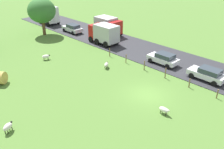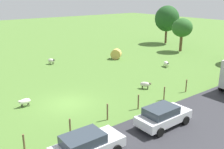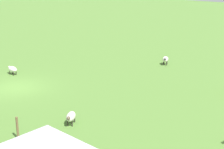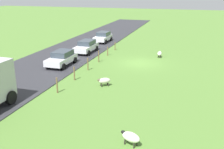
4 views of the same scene
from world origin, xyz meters
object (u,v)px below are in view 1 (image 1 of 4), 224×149
hay_bale_0 (0,78)px  sheep_0 (8,127)px  truck_1 (49,15)px  car_3 (72,28)px  sheep_1 (46,57)px  tree_2 (42,11)px  car_0 (163,58)px  sheep_2 (106,65)px  truck_2 (108,26)px  truck_0 (104,33)px  car_2 (208,74)px  sheep_3 (164,110)px

hay_bale_0 → sheep_0: bearing=-108.8°
truck_1 → car_3: truck_1 is taller
sheep_1 → tree_2: (5.92, 10.41, 3.79)m
truck_1 → car_0: bearing=-90.3°
sheep_2 → car_0: bearing=-35.6°
truck_2 → truck_0: bearing=-141.7°
sheep_1 → car_2: bearing=-61.3°
sheep_2 → tree_2: bearing=84.3°
sheep_3 → hay_bale_0: size_ratio=0.75×
sheep_0 → truck_2: 27.42m
tree_2 → sheep_3: bearing=-99.6°
sheep_2 → truck_0: bearing=48.8°
sheep_2 → truck_2: size_ratio=0.23×
truck_0 → truck_1: bearing=89.6°
truck_2 → truck_1: bearing=103.4°
truck_0 → truck_1: 16.79m
sheep_0 → car_0: bearing=-2.9°
sheep_3 → tree_2: (4.92, 29.21, 3.80)m
car_2 → car_3: bearing=89.7°
sheep_1 → truck_0: truck_0 is taller
sheep_3 → car_3: 28.13m
sheep_2 → car_3: car_3 is taller
sheep_2 → car_0: car_0 is taller
sheep_2 → truck_1: size_ratio=0.25×
car_2 → sheep_2: bearing=119.4°
sheep_0 → sheep_2: (14.34, 3.37, -0.05)m
truck_0 → sheep_2: bearing=-131.2°
sheep_3 → hay_bale_0: 18.29m
sheep_1 → car_0: 16.00m
tree_2 → car_3: tree_2 is taller
truck_1 → car_0: truck_1 is taller
truck_1 → truck_2: bearing=-76.6°
sheep_0 → hay_bale_0: hay_bale_0 is taller
sheep_3 → tree_2: 29.86m
hay_bale_0 → truck_2: bearing=12.0°
tree_2 → car_3: size_ratio=1.52×
sheep_2 → truck_1: (6.33, 23.88, 1.45)m
tree_2 → truck_0: bearing=-68.6°
sheep_0 → sheep_1: 15.17m
sheep_3 → truck_1: truck_1 is taller
tree_2 → truck_2: 11.78m
car_3 → sheep_1: bearing=-142.8°
truck_0 → hay_bale_0: bearing=-174.3°
sheep_1 → truck_1: 19.19m
hay_bale_0 → car_0: bearing=-29.1°
sheep_1 → truck_2: bearing=8.3°
truck_0 → car_0: size_ratio=1.18×
sheep_1 → car_2: 21.03m
sheep_2 → truck_1: 24.75m
sheep_0 → tree_2: 27.24m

